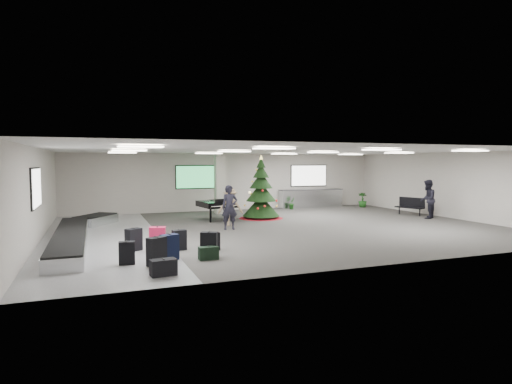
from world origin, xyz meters
name	(u,v)px	position (x,y,z in m)	size (l,w,h in m)	color
ground	(280,227)	(0.00, 0.00, 0.00)	(18.00, 18.00, 0.00)	#3A3834
room_envelope	(266,171)	(-0.38, 0.67, 2.33)	(18.02, 14.02, 3.21)	beige
baggage_carousel	(77,234)	(-7.84, -0.08, 0.21)	(2.28, 9.71, 0.43)	silver
service_counter	(311,198)	(5.00, 6.65, 0.55)	(4.05, 0.65, 1.08)	silver
suitcase_0	(157,252)	(-5.73, -4.93, 0.38)	(0.56, 0.48, 0.78)	black
suitcase_1	(209,245)	(-4.19, -4.42, 0.36)	(0.53, 0.44, 0.75)	black
pink_suitcase	(158,239)	(-5.45, -3.09, 0.37)	(0.53, 0.39, 0.77)	#DB1C4A
suitcase_3	(179,240)	(-4.80, -3.13, 0.31)	(0.45, 0.28, 0.65)	black
navy_suitcase	(170,247)	(-5.31, -4.39, 0.36)	(0.53, 0.42, 0.74)	black
suitcase_5	(127,253)	(-6.45, -4.51, 0.31)	(0.43, 0.26, 0.64)	black
green_duffel	(208,253)	(-4.28, -4.70, 0.18)	(0.54, 0.27, 0.38)	black
suitcase_7	(213,241)	(-3.83, -3.55, 0.28)	(0.40, 0.23, 0.57)	black
suitcase_8	(134,240)	(-6.13, -2.78, 0.35)	(0.54, 0.48, 0.72)	black
black_duffel	(163,267)	(-5.72, -5.98, 0.20)	(0.65, 0.41, 0.42)	black
christmas_tree	(261,197)	(0.31, 2.96, 1.04)	(2.14, 2.14, 3.05)	#680909
grand_piano	(217,204)	(-1.88, 3.10, 0.75)	(1.64, 2.00, 1.05)	black
bench	(411,205)	(7.95, 1.36, 0.51)	(0.92, 1.51, 0.91)	black
traveler_a	(230,207)	(-2.14, 0.19, 0.90)	(0.65, 0.43, 1.79)	black
traveler_b	(230,207)	(-1.80, 1.16, 0.81)	(1.05, 0.60, 1.62)	#9C8061
traveler_bench	(427,199)	(7.77, 0.03, 0.94)	(0.91, 0.71, 1.87)	black
potted_plant_left	(292,203)	(3.42, 6.04, 0.35)	(0.39, 0.31, 0.71)	#1A4115
potted_plant_right	(363,200)	(7.92, 5.55, 0.45)	(0.50, 0.50, 0.89)	#1A4115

